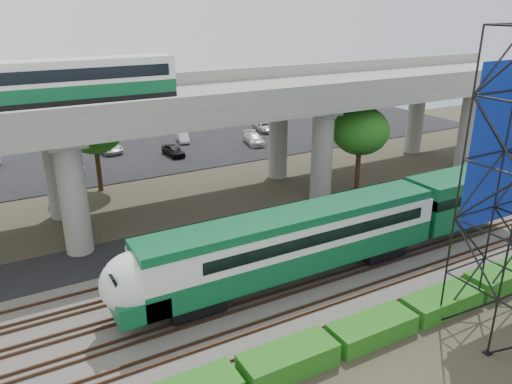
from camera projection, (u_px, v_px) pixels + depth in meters
ground at (307, 301)px, 28.31m from camera, size 140.00×140.00×0.00m
ballast_bed at (288, 284)px, 29.91m from camera, size 90.00×12.00×0.20m
service_road at (226, 232)px, 36.87m from camera, size 90.00×5.00×0.08m
parking_lot at (134, 154)px, 56.07m from camera, size 90.00×18.00×0.08m
harbor_water at (92, 118)px, 74.05m from camera, size 140.00×40.00×0.03m
rail_tracks at (288, 281)px, 29.85m from camera, size 90.00×9.52×0.16m
commuter_train at (325, 233)px, 30.10m from camera, size 29.30×3.06×4.30m
overpass at (186, 110)px, 38.23m from camera, size 80.00×12.00×12.40m
hedge_strip at (372, 328)px, 25.06m from camera, size 34.60×1.80×1.20m
trees at (135, 150)px, 37.42m from camera, size 40.94×16.94×7.69m
parked_cars at (145, 148)px, 55.83m from camera, size 38.39×9.83×1.29m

